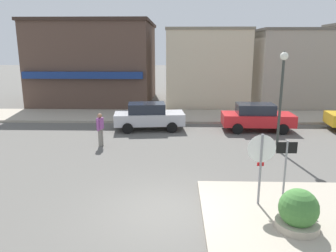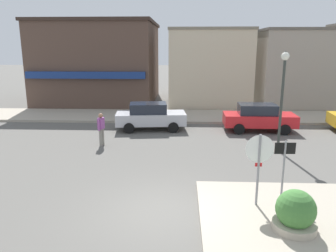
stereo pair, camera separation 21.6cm
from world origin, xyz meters
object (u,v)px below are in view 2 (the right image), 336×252
(stop_sign, at_px, (259,161))
(pedestrian_crossing_near, at_px, (101,128))
(one_way_sign, at_px, (284,166))
(planter, at_px, (295,215))
(parked_car_second, at_px, (259,117))
(lamp_post, at_px, (283,87))
(parked_car_nearest, at_px, (150,116))

(stop_sign, distance_m, pedestrian_crossing_near, 8.75)
(one_way_sign, bearing_deg, stop_sign, -175.79)
(stop_sign, xyz_separation_m, planter, (0.67, -1.37, -0.96))
(parked_car_second, distance_m, pedestrian_crossing_near, 8.88)
(lamp_post, xyz_separation_m, pedestrian_crossing_near, (-8.37, 0.46, -2.09))
(lamp_post, relative_size, pedestrian_crossing_near, 2.82)
(stop_sign, bearing_deg, parked_car_nearest, 113.24)
(one_way_sign, height_order, parked_car_nearest, one_way_sign)
(stop_sign, relative_size, one_way_sign, 1.10)
(parked_car_nearest, xyz_separation_m, pedestrian_crossing_near, (-2.05, -3.32, 0.06))
(parked_car_second, xyz_separation_m, pedestrian_crossing_near, (-8.27, -3.24, 0.06))
(parked_car_second, bearing_deg, one_way_sign, -98.46)
(planter, xyz_separation_m, parked_car_second, (1.46, 10.80, 0.25))
(parked_car_second, bearing_deg, stop_sign, -102.73)
(parked_car_nearest, bearing_deg, parked_car_second, -0.76)
(stop_sign, height_order, pedestrian_crossing_near, stop_sign)
(stop_sign, distance_m, one_way_sign, 0.76)
(one_way_sign, relative_size, parked_car_nearest, 0.50)
(one_way_sign, relative_size, planter, 1.71)
(planter, relative_size, lamp_post, 0.27)
(stop_sign, xyz_separation_m, one_way_sign, (0.74, 0.05, -0.19))
(stop_sign, height_order, one_way_sign, stop_sign)
(one_way_sign, distance_m, planter, 1.62)
(stop_sign, height_order, parked_car_second, stop_sign)
(lamp_post, bearing_deg, parked_car_second, 91.58)
(one_way_sign, xyz_separation_m, lamp_post, (1.50, 5.68, 1.63))
(planter, relative_size, pedestrian_crossing_near, 0.76)
(one_way_sign, distance_m, parked_car_second, 9.50)
(pedestrian_crossing_near, bearing_deg, one_way_sign, -41.75)
(pedestrian_crossing_near, bearing_deg, stop_sign, -45.24)
(planter, distance_m, pedestrian_crossing_near, 10.18)
(one_way_sign, relative_size, lamp_post, 0.46)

